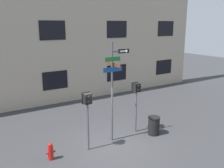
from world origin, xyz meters
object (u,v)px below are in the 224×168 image
(fire_hydrant, at_px, (51,152))
(trash_bin, at_px, (154,126))
(street_sign_pole, at_px, (113,84))
(pedestrian_signal_right, at_px, (136,94))
(pedestrian_signal_left, at_px, (88,105))

(fire_hydrant, xyz_separation_m, trash_bin, (4.96, -0.40, 0.11))
(street_sign_pole, relative_size, trash_bin, 5.05)
(pedestrian_signal_right, bearing_deg, street_sign_pole, -172.79)
(pedestrian_signal_right, bearing_deg, fire_hydrant, -175.96)
(fire_hydrant, bearing_deg, pedestrian_signal_right, 4.04)
(fire_hydrant, bearing_deg, street_sign_pole, 2.53)
(pedestrian_signal_right, relative_size, trash_bin, 2.81)
(pedestrian_signal_left, xyz_separation_m, fire_hydrant, (-1.62, 0.08, -1.63))
(pedestrian_signal_left, bearing_deg, pedestrian_signal_right, 8.04)
(pedestrian_signal_left, height_order, trash_bin, pedestrian_signal_left)
(street_sign_pole, bearing_deg, fire_hydrant, -177.47)
(street_sign_pole, relative_size, fire_hydrant, 6.37)
(street_sign_pole, distance_m, fire_hydrant, 3.80)
(street_sign_pole, xyz_separation_m, pedestrian_signal_left, (-1.38, -0.22, -0.70))
(pedestrian_signal_left, relative_size, pedestrian_signal_right, 1.01)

